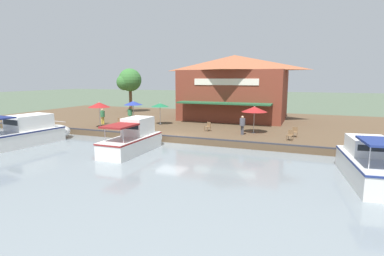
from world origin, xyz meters
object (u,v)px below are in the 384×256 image
patio_umbrella_back_row (99,105)px  waterfront_restaurant (234,87)px  patio_umbrella_mid_patio_left (254,109)px  patio_umbrella_far_corner (133,103)px  cafe_chair_back_row_seat (119,122)px  cafe_chair_facing_river (295,131)px  cafe_chair_far_corner_seat (290,135)px  tree_upstream_bank (129,81)px  cafe_chair_mid_patio (208,126)px  person_near_entrance (103,115)px  person_at_quay_edge (130,113)px  motorboat_mid_row (369,163)px  person_mid_patio (242,123)px  motorboat_second_along (136,139)px  patio_umbrella_near_quay_edge (160,105)px  motorboat_far_downstream (26,134)px

patio_umbrella_back_row → waterfront_restaurant: bearing=135.6°
patio_umbrella_mid_patio_left → patio_umbrella_far_corner: bearing=-96.5°
waterfront_restaurant → patio_umbrella_far_corner: bearing=-53.3°
waterfront_restaurant → patio_umbrella_back_row: 15.89m
cafe_chair_back_row_seat → cafe_chair_facing_river: bearing=91.6°
cafe_chair_far_corner_seat → tree_upstream_bank: bearing=-119.0°
cafe_chair_mid_patio → person_near_entrance: (0.01, -12.08, 0.58)m
patio_umbrella_back_row → person_at_quay_edge: 3.96m
tree_upstream_bank → waterfront_restaurant: bearing=83.1°
person_at_quay_edge → tree_upstream_bank: tree_upstream_bank is taller
cafe_chair_facing_river → cafe_chair_back_row_seat: size_ratio=1.00×
patio_umbrella_back_row → cafe_chair_mid_patio: bearing=100.5°
waterfront_restaurant → motorboat_mid_row: waterfront_restaurant is taller
cafe_chair_facing_river → person_at_quay_edge: bearing=-95.4°
cafe_chair_far_corner_seat → cafe_chair_mid_patio: bearing=-103.4°
patio_umbrella_far_corner → person_near_entrance: bearing=-51.5°
person_near_entrance → motorboat_mid_row: bearing=71.2°
waterfront_restaurant → motorboat_mid_row: bearing=34.1°
patio_umbrella_far_corner → person_near_entrance: patio_umbrella_far_corner is taller
person_mid_patio → person_near_entrance: size_ratio=1.01×
cafe_chair_far_corner_seat → cafe_chair_mid_patio: same height
cafe_chair_facing_river → motorboat_second_along: 13.27m
patio_umbrella_mid_patio_left → tree_upstream_bank: 22.97m
patio_umbrella_near_quay_edge → person_at_quay_edge: bearing=-81.1°
patio_umbrella_mid_patio_left → person_mid_patio: bearing=-32.1°
cafe_chair_far_corner_seat → motorboat_far_downstream: size_ratio=0.09×
motorboat_mid_row → tree_upstream_bank: tree_upstream_bank is taller
motorboat_far_downstream → cafe_chair_back_row_seat: bearing=156.7°
patio_umbrella_back_row → tree_upstream_bank: tree_upstream_bank is taller
patio_umbrella_mid_patio_left → cafe_chair_facing_river: size_ratio=2.90×
patio_umbrella_near_quay_edge → cafe_chair_far_corner_seat: bearing=74.2°
patio_umbrella_mid_patio_left → cafe_chair_facing_river: bearing=80.4°
motorboat_far_downstream → tree_upstream_bank: bearing=-171.8°
patio_umbrella_near_quay_edge → person_mid_patio: patio_umbrella_near_quay_edge is taller
waterfront_restaurant → cafe_chair_back_row_seat: waterfront_restaurant is taller
patio_umbrella_near_quay_edge → motorboat_far_downstream: patio_umbrella_near_quay_edge is taller
person_near_entrance → motorboat_mid_row: motorboat_mid_row is taller
motorboat_mid_row → motorboat_second_along: 15.40m
person_at_quay_edge → motorboat_far_downstream: (10.31, -3.50, -0.77)m
tree_upstream_bank → patio_umbrella_far_corner: bearing=35.3°
patio_umbrella_near_quay_edge → person_mid_patio: size_ratio=1.38×
patio_umbrella_back_row → motorboat_far_downstream: bearing=-18.2°
person_at_quay_edge → motorboat_second_along: motorboat_second_along is taller
cafe_chair_facing_river → tree_upstream_bank: 26.63m
cafe_chair_back_row_seat → motorboat_second_along: (6.73, 6.20, -0.10)m
cafe_chair_far_corner_seat → motorboat_mid_row: motorboat_mid_row is taller
patio_umbrella_mid_patio_left → motorboat_second_along: (7.82, -7.56, -1.81)m
person_near_entrance → tree_upstream_bank: (-11.24, -3.88, 3.54)m
person_near_entrance → motorboat_second_along: 11.40m
cafe_chair_facing_river → person_near_entrance: bearing=-90.3°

